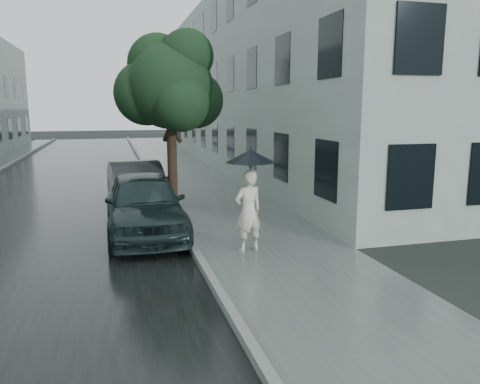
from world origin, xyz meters
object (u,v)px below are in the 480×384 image
object	(u,v)px
car_near	(144,204)
lamp_post	(164,105)
pedestrian	(248,211)
car_far	(137,185)
street_tree	(170,85)

from	to	relation	value
car_near	lamp_post	bearing A→B (deg)	79.87
pedestrian	car_far	size ratio (longest dim) A/B	0.41
street_tree	lamp_post	size ratio (longest dim) A/B	0.95
car_near	car_far	world-z (taller)	car_near
pedestrian	car_near	size ratio (longest dim) A/B	0.39
pedestrian	car_far	xyz separation A→B (m)	(-2.11, 5.29, -0.18)
lamp_post	car_near	world-z (taller)	lamp_post
car_near	car_far	distance (m)	3.29
lamp_post	pedestrian	bearing A→B (deg)	-78.11
pedestrian	lamp_post	bearing A→B (deg)	-101.95
car_far	car_near	bearing A→B (deg)	-94.60
pedestrian	street_tree	size ratio (longest dim) A/B	0.34
pedestrian	lamp_post	xyz separation A→B (m)	(-0.61, 10.63, 2.33)
lamp_post	car_near	distance (m)	9.09
lamp_post	car_far	world-z (taller)	lamp_post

